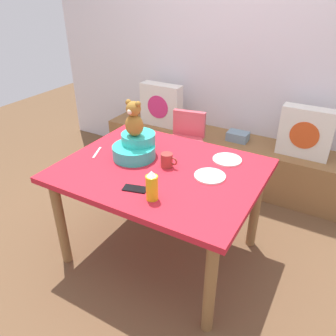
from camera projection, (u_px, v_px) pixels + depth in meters
ground_plane at (162, 251)px, 2.59m from camera, size 8.00×8.00×0.00m
back_wall at (244, 45)px, 3.11m from camera, size 4.40×0.10×2.60m
window_bench at (224, 158)px, 3.43m from camera, size 2.60×0.44×0.46m
pillow_floral_left at (161, 105)px, 3.51m from camera, size 0.44×0.15×0.44m
pillow_floral_right at (306, 133)px, 2.88m from camera, size 0.44×0.15×0.44m
book_stack at (238, 136)px, 3.24m from camera, size 0.20×0.14×0.09m
dining_table at (161, 180)px, 2.27m from camera, size 1.31×1.03×0.74m
highchair at (185, 144)px, 3.06m from camera, size 0.37×0.49×0.79m
infant_seat_teal at (135, 147)px, 2.33m from camera, size 0.30×0.33×0.16m
teddy_bear at (134, 119)px, 2.23m from camera, size 0.13×0.12×0.25m
ketchup_bottle at (152, 186)px, 1.87m from camera, size 0.07×0.07×0.18m
coffee_mug at (167, 160)px, 2.22m from camera, size 0.12×0.08×0.09m
dinner_plate_near at (210, 176)px, 2.12m from camera, size 0.20×0.20×0.01m
dinner_plate_far at (227, 160)px, 2.31m from camera, size 0.20×0.20×0.01m
cell_phone at (134, 189)px, 2.00m from camera, size 0.16×0.10×0.01m
table_fork at (97, 153)px, 2.41m from camera, size 0.08×0.16×0.01m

